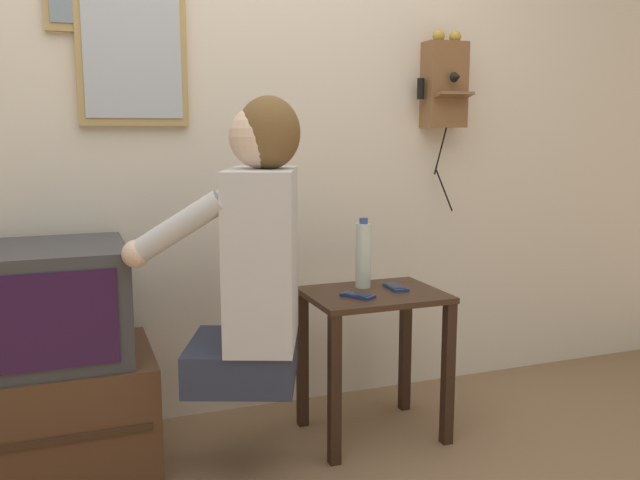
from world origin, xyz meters
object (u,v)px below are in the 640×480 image
object	(u,v)px
wall_phone_antique	(444,84)
water_bottle	(363,255)
person	(254,252)
cell_phone_held	(358,295)
wall_mirror	(132,48)
television	(48,303)
cell_phone_spare	(396,287)

from	to	relation	value
wall_phone_antique	water_bottle	bearing A→B (deg)	-151.00
water_bottle	person	bearing A→B (deg)	-156.24
person	cell_phone_held	xyz separation A→B (m)	(0.41, 0.08, -0.21)
wall_mirror	water_bottle	bearing A→B (deg)	-21.70
person	wall_mirror	xyz separation A→B (m)	(-0.32, 0.54, 0.71)
television	wall_phone_antique	xyz separation A→B (m)	(1.67, 0.24, 0.78)
person	water_bottle	world-z (taller)	person
wall_mirror	cell_phone_held	world-z (taller)	wall_mirror
cell_phone_held	television	bearing A→B (deg)	137.64
television	water_bottle	distance (m)	1.16
person	television	xyz separation A→B (m)	(-0.66, 0.26, -0.18)
person	wall_phone_antique	distance (m)	1.28
cell_phone_held	wall_phone_antique	bearing A→B (deg)	2.53
wall_mirror	cell_phone_held	size ratio (longest dim) A/B	4.24
television	person	bearing A→B (deg)	-21.54
wall_mirror	cell_phone_held	xyz separation A→B (m)	(0.73, -0.46, -0.91)
television	wall_phone_antique	size ratio (longest dim) A/B	0.66
cell_phone_held	water_bottle	xyz separation A→B (m)	(0.08, 0.14, 0.12)
television	wall_mirror	xyz separation A→B (m)	(0.34, 0.28, 0.89)
person	cell_phone_spare	distance (m)	0.66
cell_phone_spare	television	bearing A→B (deg)	177.64
person	cell_phone_held	world-z (taller)	person
person	television	distance (m)	0.73
wall_phone_antique	wall_mirror	world-z (taller)	wall_mirror
person	cell_phone_spare	world-z (taller)	person
television	cell_phone_held	size ratio (longest dim) A/B	3.80
cell_phone_held	water_bottle	world-z (taller)	water_bottle
wall_mirror	cell_phone_spare	xyz separation A→B (m)	(0.92, -0.39, -0.91)
wall_phone_antique	cell_phone_held	world-z (taller)	wall_phone_antique
television	water_bottle	size ratio (longest dim) A/B	1.88
water_bottle	wall_mirror	bearing A→B (deg)	158.30
cell_phone_held	water_bottle	bearing A→B (deg)	26.23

